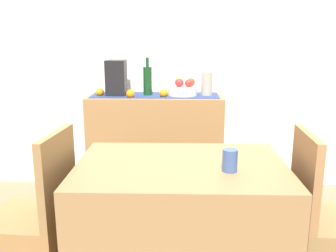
# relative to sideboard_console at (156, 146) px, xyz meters

# --- Properties ---
(ground_plane) EXTENTS (6.40, 6.40, 0.02)m
(ground_plane) POSITION_rel_sideboard_console_xyz_m (0.20, -0.92, -0.45)
(ground_plane) COLOR #7F684D
(ground_plane) RESTS_ON ground
(room_wall_rear) EXTENTS (6.40, 0.06, 2.70)m
(room_wall_rear) POSITION_rel_sideboard_console_xyz_m (0.20, 0.26, 0.91)
(room_wall_rear) COLOR silver
(room_wall_rear) RESTS_ON ground
(sideboard_console) EXTENTS (1.13, 0.42, 0.88)m
(sideboard_console) POSITION_rel_sideboard_console_xyz_m (0.00, 0.00, 0.00)
(sideboard_console) COLOR olive
(sideboard_console) RESTS_ON ground
(table_runner) EXTENTS (1.06, 0.32, 0.01)m
(table_runner) POSITION_rel_sideboard_console_xyz_m (0.00, 0.00, 0.44)
(table_runner) COLOR navy
(table_runner) RESTS_ON sideboard_console
(fruit_bowl) EXTENTS (0.25, 0.25, 0.07)m
(fruit_bowl) POSITION_rel_sideboard_console_xyz_m (0.23, 0.00, 0.48)
(fruit_bowl) COLOR white
(fruit_bowl) RESTS_ON table_runner
(apple_front) EXTENTS (0.06, 0.06, 0.06)m
(apple_front) POSITION_rel_sideboard_console_xyz_m (0.28, -0.03, 0.55)
(apple_front) COLOR red
(apple_front) RESTS_ON fruit_bowl
(apple_upper) EXTENTS (0.07, 0.07, 0.07)m
(apple_upper) POSITION_rel_sideboard_console_xyz_m (0.20, 0.07, 0.55)
(apple_upper) COLOR gold
(apple_upper) RESTS_ON fruit_bowl
(apple_right) EXTENTS (0.07, 0.07, 0.07)m
(apple_right) POSITION_rel_sideboard_console_xyz_m (0.20, -0.03, 0.55)
(apple_right) COLOR red
(apple_right) RESTS_ON fruit_bowl
(apple_left) EXTENTS (0.07, 0.07, 0.07)m
(apple_left) POSITION_rel_sideboard_console_xyz_m (0.30, 0.04, 0.55)
(apple_left) COLOR #B43425
(apple_left) RESTS_ON fruit_bowl
(wine_bottle) EXTENTS (0.07, 0.07, 0.32)m
(wine_bottle) POSITION_rel_sideboard_console_xyz_m (-0.06, 0.00, 0.56)
(wine_bottle) COLOR #123A19
(wine_bottle) RESTS_ON sideboard_console
(coffee_maker) EXTENTS (0.16, 0.18, 0.29)m
(coffee_maker) POSITION_rel_sideboard_console_xyz_m (-0.32, 0.00, 0.59)
(coffee_maker) COLOR black
(coffee_maker) RESTS_ON sideboard_console
(ceramic_vase) EXTENTS (0.09, 0.09, 0.20)m
(ceramic_vase) POSITION_rel_sideboard_console_xyz_m (0.43, 0.00, 0.54)
(ceramic_vase) COLOR #9C9688
(ceramic_vase) RESTS_ON sideboard_console
(orange_loose_near_bowl) EXTENTS (0.07, 0.07, 0.07)m
(orange_loose_near_bowl) POSITION_rel_sideboard_console_xyz_m (-0.19, -0.12, 0.47)
(orange_loose_near_bowl) COLOR orange
(orange_loose_near_bowl) RESTS_ON sideboard_console
(orange_loose_end) EXTENTS (0.07, 0.07, 0.07)m
(orange_loose_end) POSITION_rel_sideboard_console_xyz_m (0.07, -0.09, 0.47)
(orange_loose_end) COLOR orange
(orange_loose_end) RESTS_ON sideboard_console
(orange_loose_far) EXTENTS (0.07, 0.07, 0.07)m
(orange_loose_far) POSITION_rel_sideboard_console_xyz_m (-0.46, -0.04, 0.47)
(orange_loose_far) COLOR orange
(orange_loose_far) RESTS_ON sideboard_console
(dining_table) EXTENTS (1.05, 0.74, 0.74)m
(dining_table) POSITION_rel_sideboard_console_xyz_m (0.21, -1.32, -0.07)
(dining_table) COLOR olive
(dining_table) RESTS_ON ground
(coffee_cup) EXTENTS (0.07, 0.07, 0.11)m
(coffee_cup) POSITION_rel_sideboard_console_xyz_m (0.44, -1.42, 0.36)
(coffee_cup) COLOR #375186
(coffee_cup) RESTS_ON dining_table
(chair_near_window) EXTENTS (0.43, 0.43, 0.90)m
(chair_near_window) POSITION_rel_sideboard_console_xyz_m (-0.58, -1.32, -0.17)
(chair_near_window) COLOR olive
(chair_near_window) RESTS_ON ground
(chair_by_corner) EXTENTS (0.42, 0.42, 0.90)m
(chair_by_corner) POSITION_rel_sideboard_console_xyz_m (1.00, -1.32, -0.17)
(chair_by_corner) COLOR olive
(chair_by_corner) RESTS_ON ground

